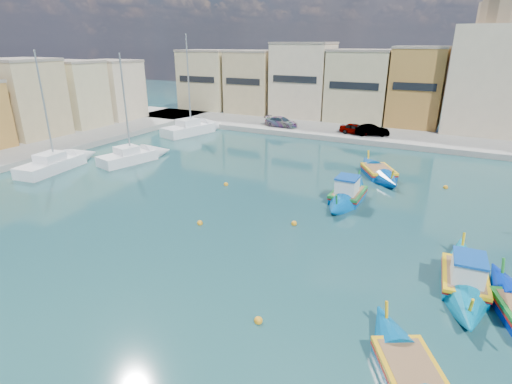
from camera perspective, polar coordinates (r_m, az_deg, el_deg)
The scene contains 14 objects.
ground at distance 20.71m, azimuth 2.79°, elevation -10.79°, with size 160.00×160.00×0.00m, color #132F3A.
north_quay at distance 49.79m, azimuth 18.54°, elevation 7.43°, with size 80.00×8.00×0.60m, color gray.
west_quay at distance 47.24m, azimuth -30.31°, elevation 4.99°, with size 8.00×56.00×0.60m, color gray.
north_townhouses at distance 55.80m, azimuth 27.33°, elevation 12.48°, with size 83.20×7.87×10.19m.
church_block at distance 56.24m, azimuth 31.40°, elevation 15.37°, with size 10.00×10.00×19.10m.
parked_cars at distance 49.74m, azimuth 10.09°, elevation 9.26°, with size 15.74×2.52×1.27m.
luzzu_turquoise_cabin at distance 21.50m, azimuth 27.60°, elevation -11.09°, with size 2.46×8.71×2.76m.
luzzu_blue_cabin at distance 29.68m, azimuth 12.97°, elevation -0.49°, with size 2.11×8.23×2.91m.
luzzu_green at distance 35.73m, azimuth 17.08°, elevation 2.61°, with size 5.97×8.12×2.58m.
luzzu_cyan_south at distance 15.77m, azimuth 21.08°, elevation -23.09°, with size 5.02×7.07×2.21m.
yacht_north at distance 52.06m, azimuth -7.89°, elevation 9.07°, with size 4.93×9.85×12.66m.
yacht_midnorth at distance 40.69m, azimuth -15.92°, elevation 5.10°, with size 4.02×7.86×10.70m.
yacht_mid at distance 41.13m, azimuth -25.34°, elevation 4.06°, with size 3.49×8.99×11.04m.
mooring_buoys at distance 24.67m, azimuth 9.42°, elevation -5.39°, with size 21.89×21.39×0.36m.
Camera 1 is at (7.23, -16.13, 10.80)m, focal length 28.00 mm.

